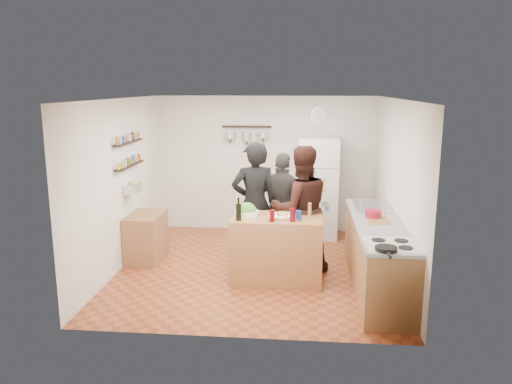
# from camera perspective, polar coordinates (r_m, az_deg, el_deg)

# --- Properties ---
(room_shell) EXTENTS (4.20, 4.20, 4.20)m
(room_shell) POSITION_cam_1_polar(r_m,az_deg,el_deg) (7.58, 0.21, 1.19)
(room_shell) COLOR brown
(room_shell) RESTS_ON ground
(prep_island) EXTENTS (1.25, 0.72, 0.91)m
(prep_island) POSITION_cam_1_polar(r_m,az_deg,el_deg) (7.01, 2.35, -6.47)
(prep_island) COLOR #A2663B
(prep_island) RESTS_ON floor
(pizza_board) EXTENTS (0.42, 0.34, 0.02)m
(pizza_board) POSITION_cam_1_polar(r_m,az_deg,el_deg) (6.85, 3.04, -2.85)
(pizza_board) COLOR olive
(pizza_board) RESTS_ON prep_island
(pizza) EXTENTS (0.34, 0.34, 0.02)m
(pizza) POSITION_cam_1_polar(r_m,az_deg,el_deg) (6.84, 3.04, -2.70)
(pizza) COLOR beige
(pizza) RESTS_ON pizza_board
(salad_bowl) EXTENTS (0.33, 0.33, 0.07)m
(salad_bowl) POSITION_cam_1_polar(r_m,az_deg,el_deg) (6.95, -1.06, -2.42)
(salad_bowl) COLOR white
(salad_bowl) RESTS_ON prep_island
(wine_bottle) EXTENTS (0.07, 0.07, 0.22)m
(wine_bottle) POSITION_cam_1_polar(r_m,az_deg,el_deg) (6.68, -2.00, -2.34)
(wine_bottle) COLOR black
(wine_bottle) RESTS_ON prep_island
(wine_glass_near) EXTENTS (0.07, 0.07, 0.16)m
(wine_glass_near) POSITION_cam_1_polar(r_m,az_deg,el_deg) (6.62, 1.84, -2.74)
(wine_glass_near) COLOR #530709
(wine_glass_near) RESTS_ON prep_island
(wine_glass_far) EXTENTS (0.07, 0.07, 0.18)m
(wine_glass_far) POSITION_cam_1_polar(r_m,az_deg,el_deg) (6.65, 4.19, -2.62)
(wine_glass_far) COLOR #580713
(wine_glass_far) RESTS_ON prep_island
(pepper_mill) EXTENTS (0.05, 0.05, 0.16)m
(pepper_mill) POSITION_cam_1_polar(r_m,az_deg,el_deg) (6.89, 6.15, -2.21)
(pepper_mill) COLOR olive
(pepper_mill) RESTS_ON prep_island
(salt_canister) EXTENTS (0.08, 0.08, 0.13)m
(salt_canister) POSITION_cam_1_polar(r_m,az_deg,el_deg) (6.73, 4.88, -2.67)
(salt_canister) COLOR navy
(salt_canister) RESTS_ON prep_island
(person_left) EXTENTS (0.78, 0.61, 1.89)m
(person_left) POSITION_cam_1_polar(r_m,az_deg,el_deg) (7.44, -0.17, -1.42)
(person_left) COLOR black
(person_left) RESTS_ON floor
(person_center) EXTENTS (1.05, 0.92, 1.85)m
(person_center) POSITION_cam_1_polar(r_m,az_deg,el_deg) (7.28, 5.12, -1.94)
(person_center) COLOR black
(person_center) RESTS_ON floor
(person_back) EXTENTS (1.04, 0.64, 1.66)m
(person_back) POSITION_cam_1_polar(r_m,az_deg,el_deg) (7.90, 3.10, -1.49)
(person_back) COLOR #312E2B
(person_back) RESTS_ON floor
(counter_run) EXTENTS (0.63, 2.63, 0.90)m
(counter_run) POSITION_cam_1_polar(r_m,az_deg,el_deg) (6.93, 13.72, -7.08)
(counter_run) COLOR #9E7042
(counter_run) RESTS_ON floor
(stove_top) EXTENTS (0.60, 0.62, 0.02)m
(stove_top) POSITION_cam_1_polar(r_m,az_deg,el_deg) (5.90, 15.24, -5.87)
(stove_top) COLOR white
(stove_top) RESTS_ON counter_run
(skillet) EXTENTS (0.24, 0.24, 0.05)m
(skillet) POSITION_cam_1_polar(r_m,az_deg,el_deg) (5.64, 14.66, -6.29)
(skillet) COLOR black
(skillet) RESTS_ON stove_top
(sink) EXTENTS (0.50, 0.80, 0.03)m
(sink) POSITION_cam_1_polar(r_m,az_deg,el_deg) (7.61, 13.00, -1.67)
(sink) COLOR silver
(sink) RESTS_ON counter_run
(cutting_board) EXTENTS (0.30, 0.40, 0.02)m
(cutting_board) POSITION_cam_1_polar(r_m,az_deg,el_deg) (6.82, 13.88, -3.34)
(cutting_board) COLOR olive
(cutting_board) RESTS_ON counter_run
(red_bowl) EXTENTS (0.22, 0.22, 0.09)m
(red_bowl) POSITION_cam_1_polar(r_m,az_deg,el_deg) (7.02, 13.24, -2.41)
(red_bowl) COLOR maroon
(red_bowl) RESTS_ON counter_run
(fridge) EXTENTS (0.70, 0.68, 1.80)m
(fridge) POSITION_cam_1_polar(r_m,az_deg,el_deg) (8.96, 7.06, 0.52)
(fridge) COLOR white
(fridge) RESTS_ON floor
(wall_clock) EXTENTS (0.30, 0.03, 0.30)m
(wall_clock) POSITION_cam_1_polar(r_m,az_deg,el_deg) (9.13, 7.21, 8.65)
(wall_clock) COLOR silver
(wall_clock) RESTS_ON back_wall
(spice_shelf_lower) EXTENTS (0.12, 1.00, 0.02)m
(spice_shelf_lower) POSITION_cam_1_polar(r_m,az_deg,el_deg) (7.77, -14.26, 2.96)
(spice_shelf_lower) COLOR black
(spice_shelf_lower) RESTS_ON left_wall
(spice_shelf_upper) EXTENTS (0.12, 1.00, 0.02)m
(spice_shelf_upper) POSITION_cam_1_polar(r_m,az_deg,el_deg) (7.73, -14.39, 5.52)
(spice_shelf_upper) COLOR black
(spice_shelf_upper) RESTS_ON left_wall
(produce_basket) EXTENTS (0.18, 0.35, 0.14)m
(produce_basket) POSITION_cam_1_polar(r_m,az_deg,el_deg) (7.82, -13.92, 0.43)
(produce_basket) COLOR silver
(produce_basket) RESTS_ON left_wall
(side_table) EXTENTS (0.50, 0.80, 0.73)m
(side_table) POSITION_cam_1_polar(r_m,az_deg,el_deg) (8.01, -12.44, -5.03)
(side_table) COLOR #925E3D
(side_table) RESTS_ON floor
(pot_rack) EXTENTS (0.90, 0.04, 0.04)m
(pot_rack) POSITION_cam_1_polar(r_m,az_deg,el_deg) (9.11, -1.08, 7.48)
(pot_rack) COLOR black
(pot_rack) RESTS_ON back_wall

